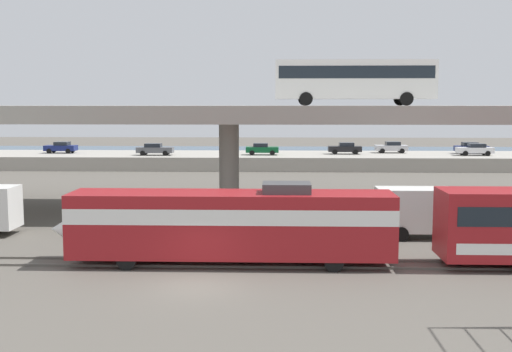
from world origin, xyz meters
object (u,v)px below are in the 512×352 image
parked_car_5 (155,149)px  parked_car_6 (471,148)px  train_locomotive (215,222)px  parked_car_0 (262,149)px  parked_car_1 (391,147)px  service_truck_east (429,211)px  parked_car_2 (61,147)px  parked_car_4 (345,148)px  transit_bus_on_overpass (355,78)px  parked_car_3 (475,149)px

parked_car_5 → parked_car_6: size_ratio=1.10×
train_locomotive → parked_car_0: train_locomotive is taller
parked_car_1 → parked_car_6: size_ratio=1.00×
train_locomotive → service_truck_east: (12.34, 6.85, -0.55)m
parked_car_1 → parked_car_5: 31.03m
parked_car_2 → parked_car_5: same height
parked_car_5 → parked_car_4: bearing=6.3°
train_locomotive → parked_car_5: 49.93m
train_locomotive → parked_car_1: 56.32m
parked_car_6 → transit_bus_on_overpass: bearing=-119.1°
train_locomotive → parked_car_4: bearing=-103.1°
parked_car_1 → parked_car_5: size_ratio=0.91×
transit_bus_on_overpass → parked_car_2: bearing=135.4°
service_truck_east → parked_car_2: size_ratio=1.68×
train_locomotive → service_truck_east: train_locomotive is taller
transit_bus_on_overpass → parked_car_2: 49.01m
parked_car_4 → parked_car_5: size_ratio=0.93×
parked_car_6 → parked_car_5: bearing=-174.5°
transit_bus_on_overpass → parked_car_3: (19.00, 31.81, -7.58)m
parked_car_1 → train_locomotive: bearing=71.1°
parked_car_4 → train_locomotive: bearing=76.9°
transit_bus_on_overpass → parked_car_2: transit_bus_on_overpass is taller
parked_car_2 → parked_car_3: bearing=177.6°
parked_car_2 → parked_car_6: bearing=-179.1°
service_truck_east → parked_car_6: (16.00, 45.45, 0.83)m
train_locomotive → parked_car_0: size_ratio=4.18×
parked_car_1 → parked_car_5: bearing=9.2°
parked_car_0 → parked_car_3: 26.84m
parked_car_1 → parked_car_3: size_ratio=0.93×
parked_car_2 → transit_bus_on_overpass: bearing=135.4°
parked_car_4 → parked_car_5: (-24.27, -2.69, 0.00)m
parked_car_4 → parked_car_5: bearing=6.3°
parked_car_5 → parked_car_0: bearing=4.1°
service_truck_east → parked_car_3: size_ratio=1.52×
parked_car_1 → parked_car_6: bearing=174.4°
transit_bus_on_overpass → parked_car_6: size_ratio=2.88×
train_locomotive → parked_car_2: size_ratio=4.27×
train_locomotive → parked_car_6: (28.34, 52.30, 0.28)m
parked_car_3 → parked_car_1: bearing=-22.3°
parked_car_3 → parked_car_4: 16.22m
parked_car_0 → parked_car_4: 10.86m
transit_bus_on_overpass → service_truck_east: bearing=-72.3°
train_locomotive → parked_car_4: train_locomotive is taller
train_locomotive → parked_car_6: bearing=-118.5°
transit_bus_on_overpass → service_truck_east: 13.97m
parked_car_3 → parked_car_5: size_ratio=0.97×
parked_car_1 → parked_car_2: (-43.70, -1.80, -0.00)m
parked_car_0 → parked_car_3: same height
parked_car_2 → parked_car_3: size_ratio=0.91×
parked_car_1 → transit_bus_on_overpass: bearing=75.5°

